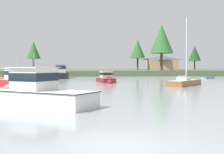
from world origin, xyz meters
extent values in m
plane|color=#939EA3|center=(0.00, 0.00, 0.00)|extent=(406.72, 406.72, 0.00)
cube|color=#4C563D|center=(0.00, 92.73, 0.76)|extent=(183.02, 43.10, 1.52)
cube|color=brown|center=(13.10, 32.87, 0.12)|extent=(6.67, 7.39, 1.31)
cube|color=#CCB78E|center=(13.10, 32.87, 0.79)|extent=(6.17, 6.86, 0.04)
cube|color=silver|center=(12.86, 32.58, 1.04)|extent=(2.21, 2.24, 0.46)
cylinder|color=silver|center=(13.50, 33.35, 5.44)|extent=(0.15, 0.15, 9.26)
cylinder|color=silver|center=(12.51, 32.16, 1.37)|extent=(2.06, 2.45, 0.12)
cylinder|color=silver|center=(12.51, 32.16, 1.42)|extent=(1.88, 2.23, 0.14)
cylinder|color=#999999|center=(14.48, 34.53, 5.41)|extent=(1.99, 2.40, 9.21)
cube|color=#B2231E|center=(-11.37, 32.16, 0.23)|extent=(6.88, 6.98, 1.62)
cone|color=#B2231E|center=(-8.76, 29.47, 0.23)|extent=(2.95, 2.95, 2.07)
cube|color=silver|center=(-11.37, 32.16, 1.01)|extent=(7.05, 7.15, 0.05)
cube|color=silver|center=(-10.88, 31.66, 1.79)|extent=(3.51, 3.54, 1.49)
cube|color=#19232D|center=(-10.88, 31.66, 1.94)|extent=(3.58, 3.61, 0.54)
cube|color=beige|center=(-10.88, 31.66, 2.57)|extent=(3.98, 4.01, 0.06)
cylinder|color=silver|center=(-10.88, 31.66, 3.28)|extent=(0.03, 0.03, 1.36)
cube|color=#669ECC|center=(26.00, 56.33, 0.12)|extent=(3.54, 2.93, 0.57)
cube|color=brown|center=(26.00, 56.33, 0.41)|extent=(3.71, 3.10, 0.05)
cube|color=tan|center=(26.00, 56.33, 0.37)|extent=(0.72, 1.09, 0.03)
cube|color=#236B3D|center=(-15.30, 43.77, 0.09)|extent=(2.16, 2.59, 0.43)
cube|color=#C6B289|center=(-15.30, 43.77, 0.31)|extent=(2.28, 2.71, 0.05)
cube|color=tan|center=(-15.30, 43.77, 0.27)|extent=(0.79, 0.55, 0.03)
cube|color=black|center=(-7.44, 61.25, 0.31)|extent=(2.98, 9.53, 2.10)
cone|color=black|center=(-7.37, 66.00, 0.31)|extent=(2.60, 2.69, 2.56)
cube|color=silver|center=(-7.44, 61.25, 1.33)|extent=(3.09, 9.72, 0.05)
cube|color=silver|center=(-7.42, 62.19, 2.36)|extent=(2.32, 3.41, 2.00)
cube|color=#19232D|center=(-7.42, 62.19, 2.56)|extent=(2.37, 3.48, 0.72)
cube|color=beige|center=(-7.42, 62.19, 3.39)|extent=(2.69, 3.82, 0.06)
cylinder|color=silver|center=(-7.42, 62.19, 4.37)|extent=(0.03, 0.03, 1.90)
cube|color=maroon|center=(1.99, 42.62, 0.20)|extent=(3.22, 6.63, 1.35)
cone|color=maroon|center=(2.53, 39.49, 0.20)|extent=(2.24, 2.08, 1.97)
cube|color=silver|center=(1.99, 42.62, 0.84)|extent=(3.33, 6.77, 0.05)
cube|color=silver|center=(2.06, 42.23, 1.40)|extent=(2.10, 2.48, 1.07)
cube|color=#19232D|center=(2.06, 42.23, 1.51)|extent=(2.14, 2.53, 0.38)
cube|color=beige|center=(2.06, 42.23, 1.97)|extent=(2.42, 2.79, 0.06)
cylinder|color=silver|center=(2.06, 42.23, 2.43)|extent=(0.03, 0.03, 0.87)
cube|color=white|center=(-4.44, 10.98, 0.26)|extent=(8.44, 6.91, 1.80)
cone|color=white|center=(-7.85, 13.19, 0.26)|extent=(3.37, 3.49, 2.69)
cube|color=black|center=(-4.44, 10.98, 1.13)|extent=(8.64, 7.10, 0.05)
cube|color=silver|center=(-4.98, 11.33, 1.97)|extent=(3.43, 3.38, 1.61)
cube|color=#19232D|center=(-4.98, 11.33, 2.13)|extent=(3.50, 3.45, 0.58)
cube|color=beige|center=(-4.98, 11.33, 2.80)|extent=(3.89, 3.87, 0.06)
cylinder|color=silver|center=(-4.98, 11.33, 3.34)|extent=(0.03, 0.03, 1.03)
cylinder|color=brown|center=(20.55, 78.11, 5.74)|extent=(0.79, 0.79, 8.43)
cone|color=#2D602D|center=(20.55, 78.11, 10.85)|extent=(6.92, 6.92, 8.46)
cylinder|color=brown|center=(35.55, 92.17, 4.03)|extent=(0.45, 0.45, 5.02)
cone|color=#1E4723|center=(35.55, 92.17, 7.16)|extent=(4.28, 4.28, 5.24)
cylinder|color=brown|center=(15.95, 93.83, 4.84)|extent=(0.61, 0.61, 6.65)
cone|color=#2D602D|center=(15.95, 93.83, 8.75)|extent=(5.24, 5.24, 6.40)
cylinder|color=brown|center=(-17.43, 82.61, 4.41)|extent=(0.54, 0.54, 5.78)
cone|color=#2D602D|center=(-17.43, 82.61, 7.64)|extent=(4.25, 4.25, 5.20)
cube|color=tan|center=(25.16, 95.94, 3.27)|extent=(10.06, 6.55, 3.50)
pyramid|color=#47474C|center=(25.16, 95.94, 5.78)|extent=(10.87, 7.08, 1.50)
camera|label=1|loc=(-1.05, -11.33, 2.93)|focal=49.32mm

